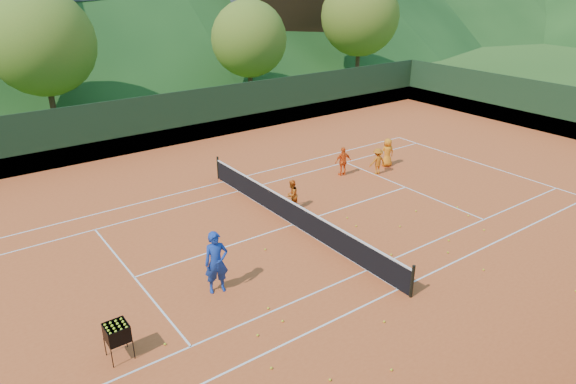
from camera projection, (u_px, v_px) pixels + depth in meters
ground at (293, 225)px, 20.01m from camera, size 400.00×400.00×0.00m
clay_court at (293, 225)px, 20.01m from camera, size 40.00×24.00×0.02m
coach at (216, 262)px, 15.47m from camera, size 0.83×0.65×2.01m
student_a at (292, 195)px, 21.07m from camera, size 0.76×0.70×1.28m
student_b at (343, 161)px, 24.58m from camera, size 0.89×0.53×1.42m
student_c at (387, 153)px, 25.74m from camera, size 0.81×0.66×1.45m
student_d at (377, 161)px, 24.75m from camera, size 0.91×0.63×1.30m
tennis_ball_0 at (457, 207)px, 21.39m from camera, size 0.07×0.07×0.07m
tennis_ball_1 at (330, 380)px, 12.35m from camera, size 0.07×0.07×0.07m
tennis_ball_2 at (347, 218)px, 20.48m from camera, size 0.07×0.07×0.07m
tennis_ball_3 at (258, 335)px, 13.86m from camera, size 0.07×0.07×0.07m
tennis_ball_5 at (221, 264)px, 17.24m from camera, size 0.07×0.07×0.07m
tennis_ball_6 at (391, 255)px, 17.81m from camera, size 0.07×0.07×0.07m
tennis_ball_7 at (400, 226)px, 19.79m from camera, size 0.07×0.07×0.07m
tennis_ball_8 at (448, 252)px, 17.94m from camera, size 0.07×0.07×0.07m
tennis_ball_9 at (391, 370)px, 12.66m from camera, size 0.07×0.07×0.07m
tennis_ball_10 at (416, 211)px, 21.06m from camera, size 0.07×0.07×0.07m
tennis_ball_11 at (283, 321)px, 14.42m from camera, size 0.07×0.07×0.07m
tennis_ball_12 at (468, 216)px, 20.65m from camera, size 0.07×0.07×0.07m
tennis_ball_13 at (268, 308)px, 14.97m from camera, size 0.07×0.07×0.07m
tennis_ball_15 at (483, 270)px, 16.90m from camera, size 0.07×0.07×0.07m
tennis_ball_17 at (576, 291)px, 15.78m from camera, size 0.07×0.07×0.07m
tennis_ball_19 at (384, 322)px, 14.40m from camera, size 0.07×0.07×0.07m
tennis_ball_20 at (356, 226)px, 19.81m from camera, size 0.07×0.07×0.07m
tennis_ball_21 at (265, 249)px, 18.14m from camera, size 0.07×0.07×0.07m
tennis_ball_22 at (484, 230)px, 19.51m from camera, size 0.07×0.07×0.07m
tennis_ball_23 at (449, 240)px, 18.75m from camera, size 0.07×0.07×0.07m
tennis_ball_24 at (271, 368)px, 12.71m from camera, size 0.07×0.07×0.07m
tennis_ball_26 at (165, 344)px, 13.53m from camera, size 0.07×0.07×0.07m
court_lines at (293, 224)px, 20.00m from camera, size 23.83×11.03×0.00m
tennis_net at (293, 213)px, 19.81m from camera, size 0.10×12.07×1.10m
perimeter_fence at (293, 195)px, 19.51m from camera, size 40.40×24.24×3.00m
ball_hopper at (117, 333)px, 12.84m from camera, size 0.57×0.57×1.00m
chalet_mid at (124, 21)px, 46.55m from camera, size 12.65×8.82×11.45m
chalet_right at (276, 14)px, 51.02m from camera, size 11.50×8.82×11.91m
tree_b at (41, 43)px, 30.67m from camera, size 6.40×6.40×8.40m
tree_c at (249, 39)px, 37.73m from camera, size 5.60×5.60×7.35m
tree_d at (360, 16)px, 44.57m from camera, size 6.80×6.80×8.93m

